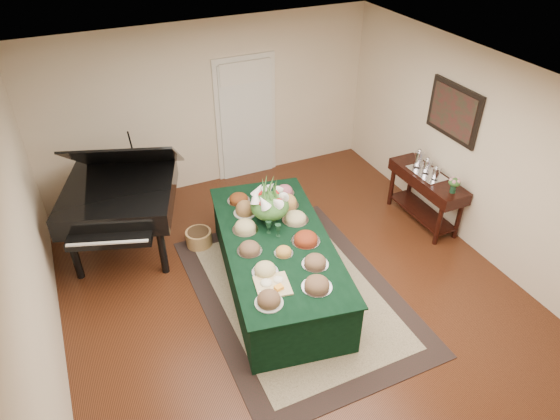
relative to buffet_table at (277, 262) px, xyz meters
name	(u,v)px	position (x,y,z in m)	size (l,w,h in m)	color
ground	(290,288)	(0.11, -0.15, -0.37)	(6.00, 6.00, 0.00)	black
area_rug	(297,293)	(0.15, -0.28, -0.36)	(2.36, 3.30, 0.01)	black
kitchen_doorway	(246,120)	(0.71, 2.81, 0.65)	(1.05, 0.07, 2.10)	silver
buffet_table	(277,262)	(0.00, 0.00, 0.00)	(1.74, 2.91, 0.73)	black
food_platters	(276,233)	(0.02, 0.07, 0.41)	(1.34, 2.27, 0.14)	silver
cutting_board	(272,283)	(-0.38, -0.72, 0.39)	(0.43, 0.43, 0.10)	tan
green_goblets	(273,229)	(0.00, 0.11, 0.45)	(0.15, 0.19, 0.18)	#13311E
floral_centerpiece	(270,202)	(0.08, 0.39, 0.66)	(0.51, 0.51, 0.51)	#13311E
grand_piano	(120,195)	(-1.59, 1.58, 0.51)	(1.93, 2.04, 1.76)	black
wicker_basket	(199,238)	(-0.68, 1.21, -0.25)	(0.37, 0.37, 0.23)	#A57742
mahogany_sideboard	(427,186)	(2.60, 0.38, 0.25)	(0.45, 1.34, 0.80)	black
tea_service	(426,165)	(2.60, 0.47, 0.55)	(0.34, 0.58, 0.30)	silver
pink_bouquet	(454,183)	(2.60, -0.13, 0.59)	(0.18, 0.18, 0.23)	#13311E
wall_painting	(454,112)	(2.83, 0.38, 1.38)	(0.05, 0.95, 0.75)	black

